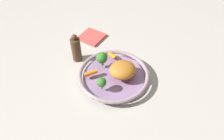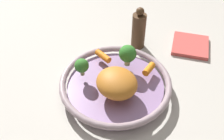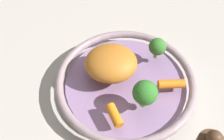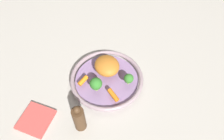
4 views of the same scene
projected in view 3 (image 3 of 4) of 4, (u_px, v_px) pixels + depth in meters
name	position (u px, v px, depth m)	size (l,w,h in m)	color
ground_plane	(125.00, 90.00, 0.69)	(2.42, 2.42, 0.00)	#B7B2A8
serving_bowl	(126.00, 84.00, 0.67)	(0.33, 0.33, 0.05)	#8E709E
roast_chicken_piece	(111.00, 63.00, 0.64)	(0.12, 0.11, 0.06)	#BD6E24
baby_carrot_left	(171.00, 84.00, 0.63)	(0.02, 0.02, 0.06)	orange
baby_carrot_right	(115.00, 115.00, 0.58)	(0.02, 0.02, 0.05)	orange
broccoli_floret_large	(157.00, 47.00, 0.67)	(0.04, 0.04, 0.06)	#98A966
broccoli_floret_mid	(145.00, 93.00, 0.58)	(0.05, 0.05, 0.07)	#96AB66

